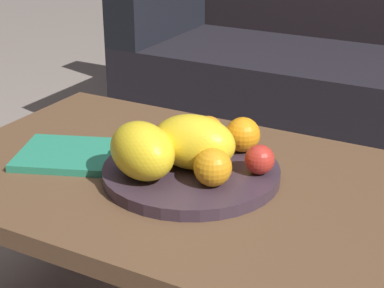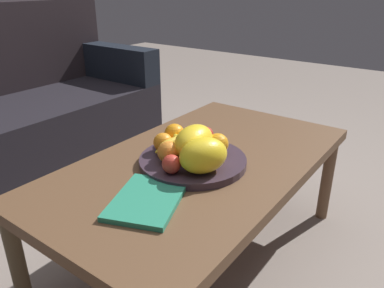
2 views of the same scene
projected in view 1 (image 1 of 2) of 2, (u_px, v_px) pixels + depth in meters
The scene contains 13 objects.
coffee_table at pixel (210, 201), 1.30m from camera, with size 1.20×0.68×0.43m.
couch at pixel (351, 76), 2.38m from camera, with size 1.70×0.70×0.90m.
fruit_bowl at pixel (192, 172), 1.30m from camera, with size 0.37×0.37×0.03m, color #382935.
melon_large_front at pixel (194, 142), 1.27m from camera, with size 0.18×0.11×0.11m, color yellow.
melon_smaller_beside at pixel (142, 151), 1.23m from camera, with size 0.16×0.11×0.11m, color yellow.
orange_front at pixel (170, 136), 1.34m from camera, with size 0.07×0.07×0.07m, color orange.
orange_left at pixel (213, 167), 1.20m from camera, with size 0.08×0.08×0.08m, color orange.
orange_right at pixel (243, 135), 1.35m from camera, with size 0.08×0.08×0.08m, color orange.
orange_back at pixel (208, 131), 1.38m from camera, with size 0.07×0.07×0.07m, color orange.
apple_front at pixel (260, 159), 1.25m from camera, with size 0.06×0.06×0.06m, color red.
apple_left at pixel (136, 143), 1.33m from camera, with size 0.06×0.06×0.06m, color red.
banana_bunch at pixel (206, 143), 1.33m from camera, with size 0.16×0.17×0.06m.
magazine at pixel (76, 155), 1.39m from camera, with size 0.25×0.18×0.02m, color #2A8969.
Camera 1 is at (0.52, -1.02, 1.00)m, focal length 58.56 mm.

